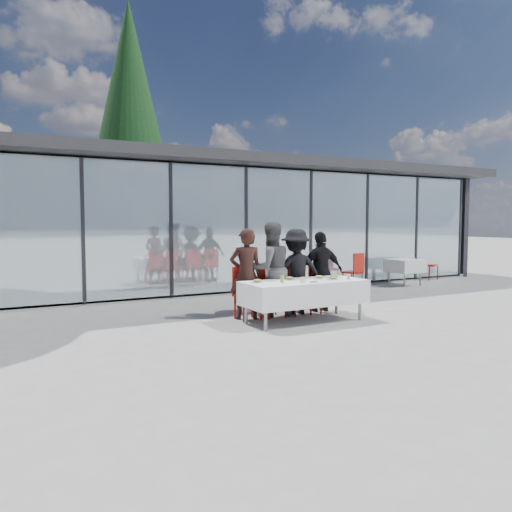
{
  "coord_description": "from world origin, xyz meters",
  "views": [
    {
      "loc": [
        -4.65,
        -7.02,
        1.82
      ],
      "look_at": [
        -0.21,
        1.2,
        1.17
      ],
      "focal_mm": 35.0,
      "sensor_mm": 36.0,
      "label": 1
    }
  ],
  "objects": [
    {
      "name": "plate_a",
      "position": [
        -0.53,
        0.54,
        0.78
      ],
      "size": [
        0.23,
        0.23,
        0.07
      ],
      "color": "white",
      "rests_on": "dining_table"
    },
    {
      "name": "diner_d",
      "position": [
        1.26,
        1.16,
        0.81
      ],
      "size": [
        1.06,
        1.06,
        1.61
      ],
      "primitive_type": "imported",
      "rotation": [
        0.0,
        0.0,
        3.01
      ],
      "color": "black",
      "rests_on": "ground"
    },
    {
      "name": "spare_chair_a",
      "position": [
        7.42,
        4.11,
        0.54
      ],
      "size": [
        0.6,
        0.6,
        0.97
      ],
      "color": "#AC130B",
      "rests_on": "ground"
    },
    {
      "name": "pavilion",
      "position": [
        2.0,
        8.16,
        2.15
      ],
      "size": [
        14.8,
        8.8,
        3.44
      ],
      "color": "gray",
      "rests_on": "ground"
    },
    {
      "name": "spare_table_right",
      "position": [
        5.77,
        3.36,
        0.55
      ],
      "size": [
        0.86,
        0.86,
        0.74
      ],
      "color": "white",
      "rests_on": "ground"
    },
    {
      "name": "conifer_tree",
      "position": [
        0.5,
        13.0,
        5.99
      ],
      "size": [
        4.0,
        4.0,
        10.5
      ],
      "color": "#382316",
      "rests_on": "ground"
    },
    {
      "name": "folded_eyeglasses",
      "position": [
        0.36,
        0.13,
        0.76
      ],
      "size": [
        0.14,
        0.03,
        0.01
      ],
      "primitive_type": "cube",
      "color": "black",
      "rests_on": "dining_table"
    },
    {
      "name": "treeline",
      "position": [
        -2.0,
        28.0,
        2.2
      ],
      "size": [
        62.5,
        2.0,
        4.4
      ],
      "color": "#113613",
      "rests_on": "ground"
    },
    {
      "name": "diner_chair_c",
      "position": [
        0.66,
        1.17,
        0.54
      ],
      "size": [
        0.44,
        0.44,
        0.97
      ],
      "color": "#AC130B",
      "rests_on": "ground"
    },
    {
      "name": "diner_chair_d",
      "position": [
        1.26,
        1.17,
        0.54
      ],
      "size": [
        0.44,
        0.44,
        0.97
      ],
      "color": "#AC130B",
      "rests_on": "ground"
    },
    {
      "name": "diner_c",
      "position": [
        0.66,
        1.16,
        0.84
      ],
      "size": [
        1.28,
        1.28,
        1.67
      ],
      "primitive_type": "imported",
      "rotation": [
        0.0,
        0.0,
        2.94
      ],
      "color": "black",
      "rests_on": "ground"
    },
    {
      "name": "diner_chair_b",
      "position": [
        0.08,
        1.17,
        0.54
      ],
      "size": [
        0.44,
        0.44,
        0.97
      ],
      "color": "#AC130B",
      "rests_on": "ground"
    },
    {
      "name": "juice_bottle",
      "position": [
        -0.16,
        0.34,
        0.82
      ],
      "size": [
        0.06,
        0.06,
        0.14
      ],
      "primitive_type": "cylinder",
      "color": "#84BC4E",
      "rests_on": "dining_table"
    },
    {
      "name": "ground",
      "position": [
        0.0,
        0.0,
        0.0
      ],
      "size": [
        90.0,
        90.0,
        0.0
      ],
      "primitive_type": "plane",
      "color": "gray",
      "rests_on": "ground"
    },
    {
      "name": "plate_c",
      "position": [
        0.76,
        0.52,
        0.78
      ],
      "size": [
        0.23,
        0.23,
        0.07
      ],
      "color": "white",
      "rests_on": "dining_table"
    },
    {
      "name": "diner_chair_a",
      "position": [
        -0.44,
        1.17,
        0.54
      ],
      "size": [
        0.44,
        0.44,
        0.97
      ],
      "color": "#AC130B",
      "rests_on": "ground"
    },
    {
      "name": "lounger",
      "position": [
        2.5,
        3.56,
        0.26
      ],
      "size": [
        0.65,
        1.35,
        0.72
      ],
      "color": "white",
      "rests_on": "ground"
    },
    {
      "name": "plate_b",
      "position": [
        0.16,
        0.6,
        0.78
      ],
      "size": [
        0.23,
        0.23,
        0.07
      ],
      "color": "white",
      "rests_on": "dining_table"
    },
    {
      "name": "spare_chair_b",
      "position": [
        3.99,
        3.39,
        0.54
      ],
      "size": [
        0.53,
        0.53,
        0.97
      ],
      "color": "#AC130B",
      "rests_on": "ground"
    },
    {
      "name": "plate_d",
      "position": [
        1.1,
        0.5,
        0.78
      ],
      "size": [
        0.23,
        0.23,
        0.07
      ],
      "color": "white",
      "rests_on": "dining_table"
    },
    {
      "name": "diner_a",
      "position": [
        -0.44,
        1.16,
        0.84
      ],
      "size": [
        0.76,
        0.76,
        1.68
      ],
      "primitive_type": "imported",
      "rotation": [
        0.0,
        0.0,
        2.87
      ],
      "color": "black",
      "rests_on": "ground"
    },
    {
      "name": "drinking_glasses",
      "position": [
        0.67,
        0.18,
        0.8
      ],
      "size": [
        1.07,
        0.09,
        0.1
      ],
      "color": "silver",
      "rests_on": "dining_table"
    },
    {
      "name": "dining_table",
      "position": [
        0.36,
        0.42,
        0.54
      ],
      "size": [
        2.26,
        0.96,
        0.75
      ],
      "color": "white",
      "rests_on": "ground"
    },
    {
      "name": "plate_extra",
      "position": [
        0.88,
        0.27,
        0.78
      ],
      "size": [
        0.23,
        0.23,
        0.07
      ],
      "color": "white",
      "rests_on": "dining_table"
    },
    {
      "name": "diner_b",
      "position": [
        0.08,
        1.16,
        0.91
      ],
      "size": [
        0.95,
        0.95,
        1.81
      ],
      "primitive_type": "imported",
      "rotation": [
        0.0,
        0.0,
        3.06
      ],
      "color": "#525252",
      "rests_on": "ground"
    }
  ]
}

